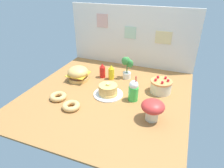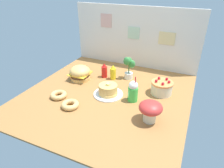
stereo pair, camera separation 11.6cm
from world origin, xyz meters
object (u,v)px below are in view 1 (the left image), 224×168
object	(u,v)px
ketchup_bottle	(102,71)
potted_plant	(127,67)
layer_cake	(161,86)
mushroom_stool	(153,108)
donut_pink_glaze	(58,96)
donut_chocolate	(71,106)
pancake_stack	(108,91)
burger	(78,74)
mustard_bottle	(111,73)
cream_soda_cup	(133,91)

from	to	relation	value
ketchup_bottle	potted_plant	bearing A→B (deg)	17.28
layer_cake	mushroom_stool	distance (m)	0.60
donut_pink_glaze	donut_chocolate	xyz separation A→B (m)	(0.25, -0.12, 0.00)
pancake_stack	ketchup_bottle	world-z (taller)	ketchup_bottle
ketchup_bottle	mushroom_stool	size ratio (longest dim) A/B	0.91
burger	mustard_bottle	xyz separation A→B (m)	(0.43, 0.20, 0.00)
donut_chocolate	ketchup_bottle	bearing A→B (deg)	88.90
potted_plant	mushroom_stool	xyz separation A→B (m)	(0.53, -0.83, -0.04)
cream_soda_cup	donut_pink_glaze	xyz separation A→B (m)	(-0.86, -0.31, -0.10)
burger	cream_soda_cup	world-z (taller)	cream_soda_cup
pancake_stack	donut_pink_glaze	size ratio (longest dim) A/B	1.83
layer_cake	ketchup_bottle	size ratio (longest dim) A/B	1.25
pancake_stack	cream_soda_cup	distance (m)	0.33
potted_plant	cream_soda_cup	bearing A→B (deg)	-65.32
pancake_stack	mustard_bottle	bearing A→B (deg)	106.06
layer_cake	mushroom_stool	world-z (taller)	mushroom_stool
mustard_bottle	donut_chocolate	world-z (taller)	mustard_bottle
donut_pink_glaze	pancake_stack	bearing A→B (deg)	29.59
potted_plant	mushroom_stool	world-z (taller)	potted_plant
burger	mustard_bottle	bearing A→B (deg)	25.70
cream_soda_cup	pancake_stack	bearing A→B (deg)	-179.36
layer_cake	donut_pink_glaze	bearing A→B (deg)	-151.72
mustard_bottle	mushroom_stool	world-z (taller)	mushroom_stool
pancake_stack	cream_soda_cup	world-z (taller)	cream_soda_cup
cream_soda_cup	mustard_bottle	bearing A→B (deg)	136.34
layer_cake	ketchup_bottle	bearing A→B (deg)	171.59
ketchup_bottle	cream_soda_cup	size ratio (longest dim) A/B	0.67
layer_cake	donut_pink_glaze	xyz separation A→B (m)	(-1.13, -0.61, -0.05)
burger	pancake_stack	distance (m)	0.59
donut_chocolate	mushroom_stool	size ratio (longest dim) A/B	0.85
mustard_bottle	donut_pink_glaze	distance (m)	0.84
layer_cake	pancake_stack	bearing A→B (deg)	-152.92
ketchup_bottle	mustard_bottle	world-z (taller)	same
layer_cake	donut_chocolate	world-z (taller)	layer_cake
layer_cake	donut_chocolate	size ratio (longest dim) A/B	1.34
layer_cake	potted_plant	size ratio (longest dim) A/B	0.82
layer_cake	mustard_bottle	size ratio (longest dim) A/B	1.25
mushroom_stool	burger	bearing A→B (deg)	155.97
burger	donut_pink_glaze	xyz separation A→B (m)	(0.02, -0.53, -0.07)
cream_soda_cup	donut_pink_glaze	world-z (taller)	cream_soda_cup
mustard_bottle	cream_soda_cup	size ratio (longest dim) A/B	0.67
potted_plant	donut_pink_glaze	bearing A→B (deg)	-125.81
donut_pink_glaze	donut_chocolate	world-z (taller)	same
cream_soda_cup	ketchup_bottle	bearing A→B (deg)	143.72
pancake_stack	layer_cake	size ratio (longest dim) A/B	1.36
mustard_bottle	potted_plant	world-z (taller)	potted_plant
mustard_bottle	donut_pink_glaze	bearing A→B (deg)	-119.20
mushroom_stool	ketchup_bottle	bearing A→B (deg)	140.23
potted_plant	mushroom_stool	size ratio (longest dim) A/B	1.39
cream_soda_cup	donut_chocolate	xyz separation A→B (m)	(-0.60, -0.42, -0.10)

